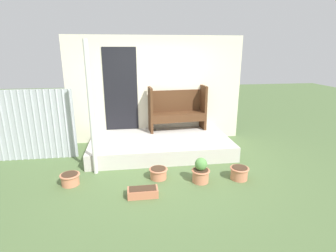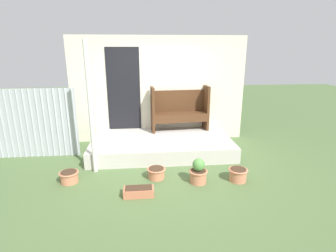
{
  "view_description": "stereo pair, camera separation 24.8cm",
  "coord_description": "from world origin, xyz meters",
  "px_view_note": "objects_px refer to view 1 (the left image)",
  "views": [
    {
      "loc": [
        -0.59,
        -4.77,
        2.28
      ],
      "look_at": [
        0.13,
        0.3,
        0.77
      ],
      "focal_mm": 28.0,
      "sensor_mm": 36.0,
      "label": 1
    },
    {
      "loc": [
        -0.34,
        -4.8,
        2.28
      ],
      "look_at": [
        0.13,
        0.3,
        0.77
      ],
      "focal_mm": 28.0,
      "sensor_mm": 36.0,
      "label": 2
    }
  ],
  "objects_px": {
    "flower_pot_left": "(70,179)",
    "flower_pot_right": "(201,172)",
    "planter_box_rect": "(143,192)",
    "bench": "(177,108)",
    "support_post": "(91,111)",
    "flower_pot_middle": "(158,173)",
    "flower_pot_far_right": "(239,173)"
  },
  "relations": [
    {
      "from": "flower_pot_right",
      "to": "flower_pot_far_right",
      "type": "xyz_separation_m",
      "value": [
        0.72,
        0.0,
        -0.07
      ]
    },
    {
      "from": "support_post",
      "to": "flower_pot_right",
      "type": "xyz_separation_m",
      "value": [
        1.89,
        -0.62,
        -1.02
      ]
    },
    {
      "from": "flower_pot_left",
      "to": "planter_box_rect",
      "type": "relative_size",
      "value": 0.7
    },
    {
      "from": "planter_box_rect",
      "to": "support_post",
      "type": "bearing_deg",
      "value": 131.48
    },
    {
      "from": "flower_pot_left",
      "to": "flower_pot_middle",
      "type": "distance_m",
      "value": 1.55
    },
    {
      "from": "flower_pot_middle",
      "to": "flower_pot_right",
      "type": "bearing_deg",
      "value": -17.78
    },
    {
      "from": "support_post",
      "to": "planter_box_rect",
      "type": "relative_size",
      "value": 5.02
    },
    {
      "from": "support_post",
      "to": "flower_pot_far_right",
      "type": "distance_m",
      "value": 2.9
    },
    {
      "from": "flower_pot_right",
      "to": "flower_pot_far_right",
      "type": "distance_m",
      "value": 0.73
    },
    {
      "from": "bench",
      "to": "flower_pot_right",
      "type": "bearing_deg",
      "value": -93.56
    },
    {
      "from": "support_post",
      "to": "flower_pot_far_right",
      "type": "relative_size",
      "value": 7.09
    },
    {
      "from": "flower_pot_left",
      "to": "flower_pot_right",
      "type": "height_order",
      "value": "flower_pot_right"
    },
    {
      "from": "planter_box_rect",
      "to": "flower_pot_right",
      "type": "bearing_deg",
      "value": 18.13
    },
    {
      "from": "bench",
      "to": "flower_pot_far_right",
      "type": "xyz_separation_m",
      "value": [
        0.77,
        -2.16,
        -0.75
      ]
    },
    {
      "from": "flower_pot_left",
      "to": "flower_pot_middle",
      "type": "relative_size",
      "value": 1.01
    },
    {
      "from": "planter_box_rect",
      "to": "bench",
      "type": "bearing_deg",
      "value": 68.38
    },
    {
      "from": "planter_box_rect",
      "to": "flower_pot_middle",
      "type": "bearing_deg",
      "value": 61.48
    },
    {
      "from": "bench",
      "to": "flower_pot_left",
      "type": "distance_m",
      "value": 3.05
    },
    {
      "from": "flower_pot_right",
      "to": "planter_box_rect",
      "type": "distance_m",
      "value": 1.1
    },
    {
      "from": "support_post",
      "to": "flower_pot_far_right",
      "type": "xyz_separation_m",
      "value": [
        2.61,
        -0.61,
        -1.1
      ]
    },
    {
      "from": "planter_box_rect",
      "to": "flower_pot_left",
      "type": "bearing_deg",
      "value": 155.47
    },
    {
      "from": "flower_pot_left",
      "to": "flower_pot_right",
      "type": "xyz_separation_m",
      "value": [
        2.28,
        -0.22,
        0.09
      ]
    },
    {
      "from": "flower_pot_right",
      "to": "flower_pot_far_right",
      "type": "bearing_deg",
      "value": 0.36
    },
    {
      "from": "bench",
      "to": "planter_box_rect",
      "type": "relative_size",
      "value": 2.95
    },
    {
      "from": "bench",
      "to": "flower_pot_left",
      "type": "xyz_separation_m",
      "value": [
        -2.23,
        -1.94,
        -0.76
      ]
    },
    {
      "from": "flower_pot_middle",
      "to": "flower_pot_far_right",
      "type": "distance_m",
      "value": 1.47
    },
    {
      "from": "flower_pot_left",
      "to": "flower_pot_right",
      "type": "distance_m",
      "value": 2.29
    },
    {
      "from": "flower_pot_right",
      "to": "bench",
      "type": "bearing_deg",
      "value": 91.3
    },
    {
      "from": "bench",
      "to": "flower_pot_left",
      "type": "relative_size",
      "value": 4.19
    },
    {
      "from": "flower_pot_left",
      "to": "flower_pot_middle",
      "type": "bearing_deg",
      "value": 0.45
    },
    {
      "from": "flower_pot_far_right",
      "to": "flower_pot_left",
      "type": "bearing_deg",
      "value": 175.85
    },
    {
      "from": "flower_pot_far_right",
      "to": "bench",
      "type": "bearing_deg",
      "value": 109.67
    }
  ]
}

